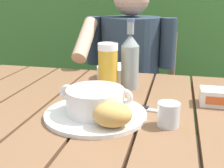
# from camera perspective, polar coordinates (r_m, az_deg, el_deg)

# --- Properties ---
(dining_table) EXTENTS (1.40, 0.89, 0.77)m
(dining_table) POSITION_cam_1_polar(r_m,az_deg,el_deg) (0.94, 1.15, -10.13)
(dining_table) COLOR brown
(dining_table) RESTS_ON ground_plane
(chair_near_diner) EXTENTS (0.49, 0.45, 0.89)m
(chair_near_diner) POSITION_cam_1_polar(r_m,az_deg,el_deg) (1.84, 4.28, -3.74)
(chair_near_diner) COLOR brown
(chair_near_diner) RESTS_ON ground_plane
(person_eating) EXTENTS (0.48, 0.47, 1.21)m
(person_eating) POSITION_cam_1_polar(r_m,az_deg,el_deg) (1.58, 3.27, 2.54)
(person_eating) COLOR #283744
(person_eating) RESTS_ON ground_plane
(serving_plate) EXTENTS (0.30, 0.30, 0.01)m
(serving_plate) POSITION_cam_1_polar(r_m,az_deg,el_deg) (0.85, -3.25, -5.95)
(serving_plate) COLOR white
(serving_plate) RESTS_ON dining_table
(soup_bowl) EXTENTS (0.22, 0.17, 0.08)m
(soup_bowl) POSITION_cam_1_polar(r_m,az_deg,el_deg) (0.84, -3.30, -3.20)
(soup_bowl) COLOR white
(soup_bowl) RESTS_ON serving_plate
(bread_roll) EXTENTS (0.12, 0.10, 0.07)m
(bread_roll) POSITION_cam_1_polar(r_m,az_deg,el_deg) (0.75, 0.10, -6.10)
(bread_roll) COLOR tan
(bread_roll) RESTS_ON serving_plate
(beer_glass) EXTENTS (0.07, 0.07, 0.18)m
(beer_glass) POSITION_cam_1_polar(r_m,az_deg,el_deg) (1.05, -0.81, 3.32)
(beer_glass) COLOR gold
(beer_glass) RESTS_ON dining_table
(beer_bottle) EXTENTS (0.07, 0.07, 0.26)m
(beer_bottle) POSITION_cam_1_polar(r_m,az_deg,el_deg) (1.07, 3.76, 4.64)
(beer_bottle) COLOR gray
(beer_bottle) RESTS_ON dining_table
(water_glass_small) EXTENTS (0.06, 0.06, 0.07)m
(water_glass_small) POSITION_cam_1_polar(r_m,az_deg,el_deg) (0.79, 11.11, -5.93)
(water_glass_small) COLOR silver
(water_glass_small) RESTS_ON dining_table
(butter_tub) EXTENTS (0.10, 0.08, 0.05)m
(butter_tub) POSITION_cam_1_polar(r_m,az_deg,el_deg) (0.99, 19.92, -2.43)
(butter_tub) COLOR white
(butter_tub) RESTS_ON dining_table
(table_knife) EXTENTS (0.16, 0.05, 0.01)m
(table_knife) POSITION_cam_1_polar(r_m,az_deg,el_deg) (0.90, 6.96, -4.90)
(table_knife) COLOR silver
(table_knife) RESTS_ON dining_table
(diner_bowl) EXTENTS (0.16, 0.16, 0.05)m
(diner_bowl) POSITION_cam_1_polar(r_m,az_deg,el_deg) (1.22, 0.67, 2.35)
(diner_bowl) COLOR white
(diner_bowl) RESTS_ON dining_table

